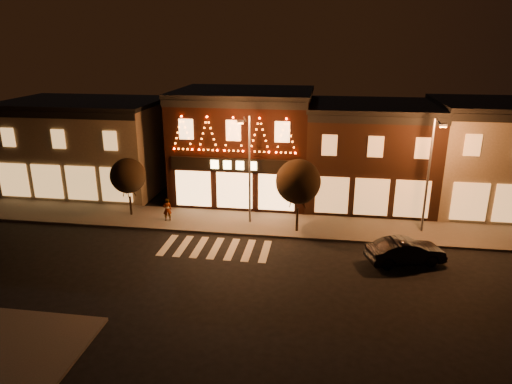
# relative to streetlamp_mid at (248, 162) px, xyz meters

# --- Properties ---
(ground) EXTENTS (120.00, 120.00, 0.00)m
(ground) POSITION_rel_streetlamp_mid_xyz_m (-1.36, -7.90, -4.36)
(ground) COLOR black
(ground) RESTS_ON ground
(sidewalk_far) EXTENTS (44.00, 4.00, 0.15)m
(sidewalk_far) POSITION_rel_streetlamp_mid_xyz_m (0.64, 0.10, -4.28)
(sidewalk_far) COLOR #47423D
(sidewalk_far) RESTS_ON ground
(building_left) EXTENTS (12.20, 8.28, 7.30)m
(building_left) POSITION_rel_streetlamp_mid_xyz_m (-14.36, 6.09, -0.69)
(building_left) COLOR #736851
(building_left) RESTS_ON ground
(building_pulp) EXTENTS (10.20, 8.34, 8.30)m
(building_pulp) POSITION_rel_streetlamp_mid_xyz_m (-1.36, 6.07, -0.19)
(building_pulp) COLOR black
(building_pulp) RESTS_ON ground
(building_right_a) EXTENTS (9.20, 8.28, 7.50)m
(building_right_a) POSITION_rel_streetlamp_mid_xyz_m (8.14, 6.09, -0.59)
(building_right_a) COLOR #351D12
(building_right_a) RESTS_ON ground
(building_right_b) EXTENTS (9.20, 8.28, 7.80)m
(building_right_b) POSITION_rel_streetlamp_mid_xyz_m (17.14, 6.09, -0.44)
(building_right_b) COLOR #736851
(building_right_b) RESTS_ON ground
(streetlamp_mid) EXTENTS (0.66, 1.64, 7.17)m
(streetlamp_mid) POSITION_rel_streetlamp_mid_xyz_m (0.00, 0.00, 0.00)
(streetlamp_mid) COLOR #59595E
(streetlamp_mid) RESTS_ON sidewalk_far
(streetlamp_right) EXTENTS (0.48, 1.67, 7.25)m
(streetlamp_right) POSITION_rel_streetlamp_mid_xyz_m (11.30, 0.17, 0.05)
(streetlamp_right) COLOR #59595E
(streetlamp_right) RESTS_ON sidewalk_far
(tree_left) EXTENTS (2.43, 2.43, 4.07)m
(tree_left) POSITION_rel_streetlamp_mid_xyz_m (-8.44, 0.27, -1.36)
(tree_left) COLOR black
(tree_left) RESTS_ON sidewalk_far
(tree_right) EXTENTS (2.83, 2.83, 4.73)m
(tree_right) POSITION_rel_streetlamp_mid_xyz_m (3.30, -0.86, -0.90)
(tree_right) COLOR black
(tree_right) RESTS_ON sidewalk_far
(dark_sedan) EXTENTS (4.56, 2.77, 1.42)m
(dark_sedan) POSITION_rel_streetlamp_mid_xyz_m (9.54, -4.19, -3.65)
(dark_sedan) COLOR black
(dark_sedan) RESTS_ON ground
(pedestrian) EXTENTS (0.68, 0.57, 1.59)m
(pedestrian) POSITION_rel_streetlamp_mid_xyz_m (-5.53, -0.41, -3.41)
(pedestrian) COLOR gray
(pedestrian) RESTS_ON sidewalk_far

